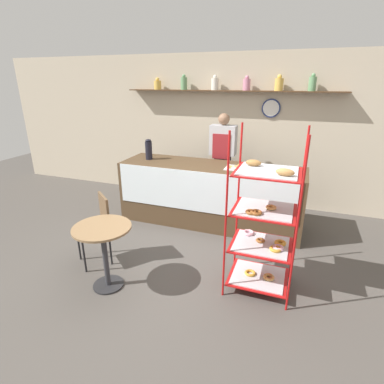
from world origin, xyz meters
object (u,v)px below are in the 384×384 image
object	(u,v)px
cafe_chair	(98,222)
coffee_carafe	(149,149)
cafe_table	(104,243)
pastry_rack	(263,225)
person_worker	(222,159)
donut_tray_counter	(239,168)

from	to	relation	value
cafe_chair	coffee_carafe	bearing A→B (deg)	132.40
coffee_carafe	cafe_table	bearing A→B (deg)	-76.75
cafe_chair	coffee_carafe	distance (m)	1.70
pastry_rack	person_worker	xyz separation A→B (m)	(-0.98, 2.03, 0.16)
cafe_chair	person_worker	bearing A→B (deg)	103.99
person_worker	cafe_table	bearing A→B (deg)	-103.90
pastry_rack	donut_tray_counter	xyz separation A→B (m)	(-0.56, 1.36, 0.23)
cafe_table	cafe_chair	world-z (taller)	cafe_chair
person_worker	cafe_table	xyz separation A→B (m)	(-0.65, -2.61, -0.37)
coffee_carafe	donut_tray_counter	world-z (taller)	coffee_carafe
pastry_rack	donut_tray_counter	distance (m)	1.48
person_worker	cafe_table	distance (m)	2.72
coffee_carafe	pastry_rack	bearing A→B (deg)	-34.15
cafe_table	person_worker	bearing A→B (deg)	76.10
cafe_table	cafe_chair	xyz separation A→B (m)	(-0.38, 0.42, -0.01)
person_worker	coffee_carafe	world-z (taller)	person_worker
pastry_rack	donut_tray_counter	size ratio (longest dim) A/B	4.38
person_worker	pastry_rack	bearing A→B (deg)	-64.17
person_worker	donut_tray_counter	size ratio (longest dim) A/B	4.17
coffee_carafe	donut_tray_counter	distance (m)	1.55
coffee_carafe	cafe_chair	bearing A→B (deg)	-86.81
person_worker	coffee_carafe	distance (m)	1.29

